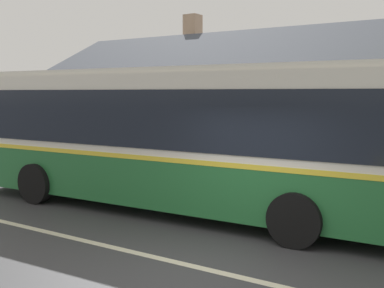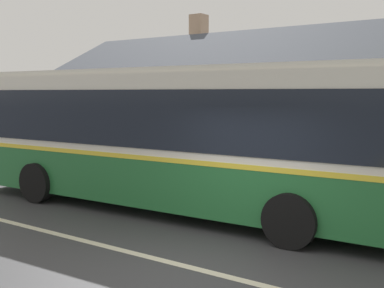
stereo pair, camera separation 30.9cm
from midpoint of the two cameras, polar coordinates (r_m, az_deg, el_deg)
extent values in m
plane|color=#38383A|center=(7.73, 0.80, -14.72)|extent=(300.00, 300.00, 0.00)
cube|color=gray|center=(12.99, 15.21, -5.99)|extent=(60.00, 3.00, 0.15)
cube|color=beige|center=(7.73, 0.80, -14.69)|extent=(60.00, 0.16, 0.01)
cube|color=tan|center=(20.26, 13.45, 3.13)|extent=(22.91, 8.14, 3.50)
cube|color=#424751|center=(18.42, 11.48, 11.30)|extent=(23.51, 4.14, 2.04)
cube|color=#424751|center=(22.23, 15.43, 10.29)|extent=(23.51, 4.14, 2.04)
cube|color=tan|center=(24.02, -0.30, 13.66)|extent=(0.70, 0.70, 1.20)
cube|color=black|center=(21.09, -11.65, 3.76)|extent=(1.10, 0.06, 1.30)
cube|color=black|center=(17.74, 0.73, 3.46)|extent=(1.10, 0.06, 1.30)
cube|color=black|center=(15.54, 17.62, 2.79)|extent=(1.10, 0.06, 1.30)
cube|color=#4C3323|center=(15.43, 20.25, -0.59)|extent=(1.00, 0.06, 2.10)
cube|color=#236633|center=(11.42, -3.60, -3.72)|extent=(11.50, 2.93, 1.06)
cube|color=yellow|center=(11.33, -3.62, -0.84)|extent=(11.52, 2.95, 0.10)
cube|color=silver|center=(11.26, -3.65, 3.80)|extent=(11.50, 2.93, 1.73)
cube|color=silver|center=(11.26, -3.68, 8.51)|extent=(11.27, 2.79, 0.12)
cube|color=black|center=(12.33, -0.29, 3.54)|extent=(10.50, 0.42, 1.23)
cube|color=black|center=(10.25, -7.67, 2.97)|extent=(10.50, 0.42, 1.23)
cube|color=#192D99|center=(13.26, -5.56, -2.36)|extent=(3.20, 0.15, 0.74)
cube|color=black|center=(10.77, 20.41, -0.70)|extent=(0.90, 0.06, 2.54)
cylinder|color=black|center=(11.12, 15.53, -5.79)|extent=(1.01, 0.32, 1.00)
cylinder|color=black|center=(8.79, 11.10, -8.83)|extent=(1.01, 0.32, 1.00)
cylinder|color=black|center=(14.37, -11.09, -3.01)|extent=(1.01, 0.32, 1.00)
cylinder|color=black|center=(12.65, -18.72, -4.45)|extent=(1.01, 0.32, 1.00)
cube|color=#4C4C4C|center=(16.83, -12.25, -1.36)|extent=(1.60, 0.10, 0.04)
cube|color=#4C4C4C|center=(16.73, -12.60, -1.41)|extent=(1.60, 0.10, 0.04)
cube|color=#4C4C4C|center=(16.63, -12.96, -1.46)|extent=(1.60, 0.10, 0.04)
cube|color=#4C4C4C|center=(16.51, -13.29, -0.48)|extent=(1.60, 0.04, 0.10)
cube|color=#4C4C4C|center=(16.50, -13.31, 0.00)|extent=(1.60, 0.04, 0.10)
cube|color=black|center=(16.32, -11.02, -2.36)|extent=(0.08, 0.43, 0.45)
cube|color=black|center=(17.22, -14.07, -1.99)|extent=(0.08, 0.43, 0.45)
cylinder|color=slate|center=(19.48, -18.61, -0.76)|extent=(0.06, 0.06, 0.75)
cylinder|color=slate|center=(18.63, -16.51, -0.99)|extent=(0.06, 0.06, 0.75)
cylinder|color=slate|center=(19.01, -17.62, 0.25)|extent=(1.10, 0.06, 0.06)
camera|label=1|loc=(0.15, -90.72, -0.08)|focal=45.00mm
camera|label=2|loc=(0.15, 89.28, 0.08)|focal=45.00mm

